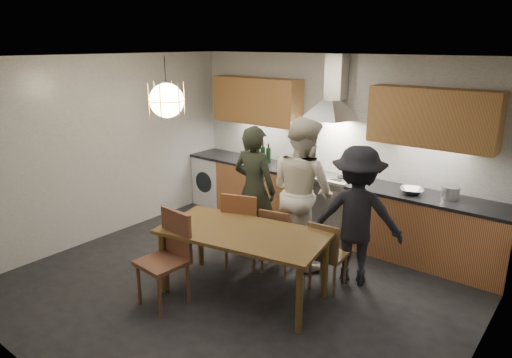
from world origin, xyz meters
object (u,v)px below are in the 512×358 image
Objects in this scene: person_left at (254,189)px; person_mid at (302,191)px; dining_table at (243,239)px; mixing_bowl at (412,191)px; person_right at (357,216)px; chair_front at (169,252)px; stock_pot at (450,193)px; chair_back_left at (242,225)px; wine_bottles at (257,151)px.

person_mid is at bearing -174.89° from person_left.
dining_table is 6.72× the size of mixing_bowl.
mixing_bowl is at bearing -130.57° from person_right.
chair_front is 4.82× the size of stock_pot.
person_right is at bearing -106.02° from mixing_bowl.
chair_back_left is 2.01m from wine_bottles.
person_right is (0.79, -0.07, -0.12)m from person_mid.
chair_front is 3.46m from stock_pot.
chair_back_left is 3.43× the size of mixing_bowl.
mixing_bowl is (0.28, 0.97, 0.11)m from person_right.
mixing_bowl is at bearing -122.22° from person_mid.
chair_front is at bearing 89.08° from person_left.
person_mid is (0.04, 1.13, 0.26)m from dining_table.
person_left is 1.41m from wine_bottles.
person_mid reaches higher than person_left.
person_left is (-0.22, 0.53, 0.29)m from chair_back_left.
wine_bottles reaches higher than chair_back_left.
person_left is at bearing -22.95° from person_right.
person_right is 5.67× the size of mixing_bowl.
person_mid reaches higher than chair_front.
wine_bottles is at bearing 112.81° from chair_front.
dining_table is 0.81m from chair_front.
chair_front is 2.16m from person_right.
person_left is 3.31× the size of wine_bottles.
person_mid is 1.40m from mixing_bowl.
chair_front reaches higher than mixing_bowl.
stock_pot is at bearing -128.79° from person_mid.
person_right reaches higher than chair_front.
dining_table is 1.35m from person_right.
chair_back_left is at bearing 120.29° from dining_table.
wine_bottles reaches higher than stock_pot.
dining_table is 1.91× the size of chair_front.
person_left is at bearing -86.62° from chair_back_left.
person_right is at bearing -25.12° from wine_bottles.
stock_pot is (2.19, 1.11, 0.11)m from person_left.
dining_table is at bearing 27.17° from person_right.
mixing_bowl is 2.59m from wine_bottles.
chair_back_left is 0.64m from person_left.
dining_table is at bearing 118.01° from person_left.
stock_pot is (1.51, 1.00, 0.03)m from person_mid.
dining_table is 2.62m from wine_bottles.
dining_table is 1.19× the size of person_right.
chair_back_left is 2.60m from stock_pot.
chair_back_left is 0.61× the size of person_right.
person_left reaches higher than dining_table.
stock_pot is 3.02m from wine_bottles.
stock_pot is at bearing -157.49° from person_left.
person_mid is (0.68, 0.11, 0.08)m from person_left.
chair_front is at bearing -143.18° from dining_table.
chair_front reaches higher than chair_back_left.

